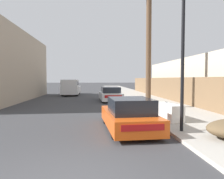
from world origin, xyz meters
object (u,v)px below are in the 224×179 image
(parked_sports_car_red, at_px, (129,115))
(car_parked_mid, at_px, (110,94))
(utility_pole, at_px, (149,45))
(discarded_fridge, at_px, (168,112))
(street_lamp, at_px, (183,49))
(pickup_truck, at_px, (71,87))

(parked_sports_car_red, relative_size, car_parked_mid, 0.95)
(car_parked_mid, xyz_separation_m, utility_pole, (2.09, -5.52, 3.60))
(parked_sports_car_red, bearing_deg, discarded_fridge, 30.30)
(utility_pole, bearing_deg, parked_sports_car_red, -111.23)
(street_lamp, bearing_deg, pickup_truck, 107.19)
(discarded_fridge, xyz_separation_m, parked_sports_car_red, (-2.06, -1.37, 0.09))
(parked_sports_car_red, relative_size, street_lamp, 0.82)
(pickup_truck, xyz_separation_m, utility_pole, (6.34, -12.68, 3.25))
(pickup_truck, bearing_deg, car_parked_mid, 120.20)
(parked_sports_car_red, xyz_separation_m, street_lamp, (1.80, -0.80, 2.50))
(parked_sports_car_red, height_order, utility_pole, utility_pole)
(car_parked_mid, relative_size, street_lamp, 0.87)
(parked_sports_car_red, xyz_separation_m, car_parked_mid, (0.12, 11.20, 0.03))
(discarded_fridge, relative_size, street_lamp, 0.36)
(car_parked_mid, height_order, utility_pole, utility_pole)
(car_parked_mid, distance_m, pickup_truck, 8.34)
(discarded_fridge, bearing_deg, utility_pole, 79.36)
(discarded_fridge, relative_size, parked_sports_car_red, 0.44)
(pickup_truck, height_order, street_lamp, street_lamp)
(discarded_fridge, bearing_deg, street_lamp, -105.62)
(car_parked_mid, relative_size, utility_pole, 0.56)
(utility_pole, xyz_separation_m, street_lamp, (-0.41, -6.48, -1.13))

